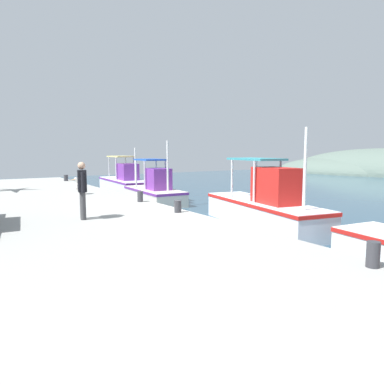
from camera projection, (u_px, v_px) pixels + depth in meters
quay_pier at (25, 237)px, 9.96m from camera, size 36.00×10.00×0.80m
distant_hill_second at (341, 173)px, 46.32m from camera, size 19.66×10.51×4.17m
distant_hill_third at (383, 174)px, 44.15m from camera, size 26.84×13.26×6.40m
fishing_boat_nearest at (124, 183)px, 24.19m from camera, size 6.35×2.25×3.04m
fishing_boat_second at (155, 191)px, 19.20m from camera, size 4.93×2.12×3.36m
fishing_boat_third at (264, 207)px, 13.09m from camera, size 6.29×2.76×3.56m
pelican at (81, 186)px, 16.57m from camera, size 0.56×0.96×0.82m
fisherman_standing at (82, 188)px, 10.44m from camera, size 0.61×0.32×1.71m
mooring_bollard_nearest at (66, 178)px, 24.09m from camera, size 0.28×0.28×0.42m
mooring_bollard_second at (140, 196)px, 14.13m from camera, size 0.22×0.22×0.43m
mooring_bollard_third at (178, 206)px, 11.68m from camera, size 0.24×0.24×0.40m
mooring_bollard_fourth at (373, 254)px, 6.15m from camera, size 0.23×0.23×0.46m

